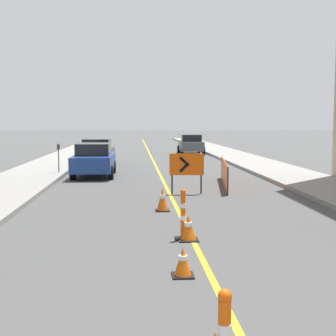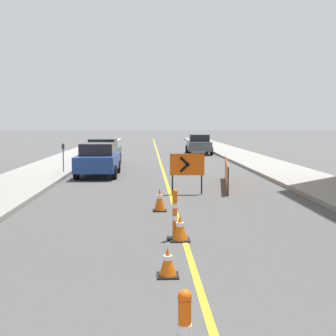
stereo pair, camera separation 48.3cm
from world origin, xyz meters
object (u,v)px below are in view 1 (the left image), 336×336
object	(u,v)px
parking_meter_near_curb	(58,152)
traffic_cone_third	(183,262)
parked_car_curb_far	(191,144)
delineator_post_rear	(183,218)
arrow_barricade_primary	(187,166)
parked_car_curb_near	(94,160)
traffic_cone_fifth	(162,200)
traffic_cone_fourth	(188,228)
parked_car_curb_mid	(97,152)

from	to	relation	value
parking_meter_near_curb	traffic_cone_third	bearing A→B (deg)	-73.74
parked_car_curb_far	delineator_post_rear	bearing A→B (deg)	-94.92
arrow_barricade_primary	parked_car_curb_near	xyz separation A→B (m)	(-3.79, 5.84, -0.23)
delineator_post_rear	parked_car_curb_near	world-z (taller)	parked_car_curb_near
traffic_cone_fifth	arrow_barricade_primary	size ratio (longest dim) A/B	0.46
delineator_post_rear	parking_meter_near_curb	xyz separation A→B (m)	(-4.73, 12.83, 0.66)
parked_car_curb_far	traffic_cone_fourth	bearing A→B (deg)	-94.68
traffic_cone_third	parked_car_curb_far	distance (m)	30.16
arrow_barricade_primary	parked_car_curb_mid	xyz separation A→B (m)	(-4.08, 11.64, -0.23)
traffic_cone_fourth	traffic_cone_fifth	world-z (taller)	traffic_cone_fifth
parking_meter_near_curb	delineator_post_rear	bearing A→B (deg)	-69.76
arrow_barricade_primary	parked_car_curb_far	xyz separation A→B (m)	(2.71, 20.94, -0.23)
delineator_post_rear	parked_car_curb_near	xyz separation A→B (m)	(-2.98, 12.33, 0.32)
delineator_post_rear	parked_car_curb_near	bearing A→B (deg)	103.57
traffic_cone_fourth	parking_meter_near_curb	size ratio (longest dim) A/B	0.41
parked_car_curb_near	parked_car_curb_far	distance (m)	16.44
delineator_post_rear	parked_car_curb_mid	world-z (taller)	parked_car_curb_mid
parked_car_curb_mid	parked_car_curb_far	size ratio (longest dim) A/B	1.00
traffic_cone_fourth	parked_car_curb_near	xyz separation A→B (m)	(-3.08, 12.43, 0.52)
arrow_barricade_primary	traffic_cone_fifth	bearing A→B (deg)	-104.81
traffic_cone_third	traffic_cone_fifth	xyz separation A→B (m)	(0.01, 5.83, 0.09)
traffic_cone_third	parked_car_curb_near	size ratio (longest dim) A/B	0.12
traffic_cone_fifth	parked_car_curb_far	xyz separation A→B (m)	(3.78, 24.08, 0.47)
traffic_cone_fourth	parked_car_curb_near	size ratio (longest dim) A/B	0.13
delineator_post_rear	parked_car_curb_far	xyz separation A→B (m)	(3.52, 27.43, 0.32)
traffic_cone_fourth	parked_car_curb_mid	size ratio (longest dim) A/B	0.13
traffic_cone_fourth	parked_car_curb_mid	bearing A→B (deg)	100.50
traffic_cone_fourth	arrow_barricade_primary	distance (m)	6.67
traffic_cone_third	parking_meter_near_curb	world-z (taller)	parking_meter_near_curb
parked_car_curb_far	parking_meter_near_curb	xyz separation A→B (m)	(-8.26, -14.60, 0.34)
delineator_post_rear	arrow_barricade_primary	size ratio (longest dim) A/B	0.77
traffic_cone_fourth	parking_meter_near_curb	distance (m)	13.84
traffic_cone_third	delineator_post_rear	distance (m)	2.51
delineator_post_rear	traffic_cone_fifth	bearing A→B (deg)	94.31
delineator_post_rear	arrow_barricade_primary	xyz separation A→B (m)	(0.81, 6.49, 0.54)
traffic_cone_fourth	traffic_cone_fifth	bearing A→B (deg)	95.95
traffic_cone_fifth	traffic_cone_third	bearing A→B (deg)	-90.11
parked_car_curb_far	parked_car_curb_near	bearing A→B (deg)	-110.90
traffic_cone_fourth	parked_car_curb_mid	xyz separation A→B (m)	(-3.38, 18.24, 0.52)
parked_car_curb_mid	parking_meter_near_curb	distance (m)	5.51
delineator_post_rear	arrow_barricade_primary	distance (m)	6.57
parked_car_curb_near	arrow_barricade_primary	bearing A→B (deg)	-56.13
traffic_cone_fifth	parked_car_curb_near	xyz separation A→B (m)	(-2.72, 8.98, 0.47)
traffic_cone_fourth	traffic_cone_fifth	xyz separation A→B (m)	(-0.36, 3.45, 0.06)
traffic_cone_third	traffic_cone_fourth	bearing A→B (deg)	81.18
traffic_cone_third	arrow_barricade_primary	xyz separation A→B (m)	(1.08, 8.98, 0.78)
parking_meter_near_curb	parked_car_curb_far	bearing A→B (deg)	60.50
delineator_post_rear	parking_meter_near_curb	bearing A→B (deg)	110.24
traffic_cone_third	parked_car_curb_far	size ratio (longest dim) A/B	0.12
parked_car_curb_near	parking_meter_near_curb	world-z (taller)	parked_car_curb_near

